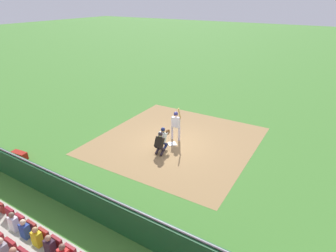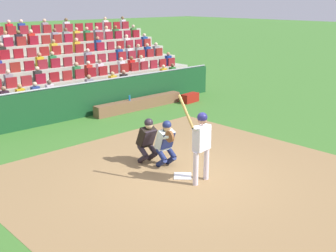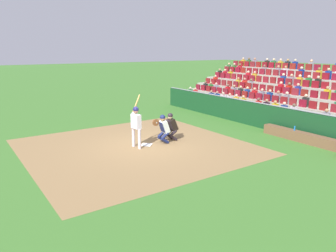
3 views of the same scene
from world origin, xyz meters
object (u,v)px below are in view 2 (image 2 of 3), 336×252
dugout_bench (139,104)px  water_bottle_on_bench (129,98)px  batter_at_plate (201,140)px  home_plate_marker (183,176)px  equipment_duffel_bag (190,98)px  catcher_crouching (166,141)px  home_plate_umpire (147,138)px

dugout_bench → water_bottle_on_bench: (0.50, 0.01, 0.32)m
batter_at_plate → dugout_bench: (-3.40, -6.62, -0.88)m
dugout_bench → water_bottle_on_bench: bearing=1.1°
home_plate_marker → dugout_bench: dugout_bench is taller
home_plate_marker → equipment_duffel_bag: (-5.86, -5.54, 0.18)m
catcher_crouching → water_bottle_on_bench: catcher_crouching is taller
batter_at_plate → home_plate_umpire: batter_at_plate is taller
catcher_crouching → equipment_duffel_bag: size_ratio=1.53×
home_plate_marker → batter_at_plate: bearing=98.5°
batter_at_plate → home_plate_umpire: bearing=-86.3°
catcher_crouching → home_plate_umpire: 0.58m
batter_at_plate → water_bottle_on_bench: batter_at_plate is taller
catcher_crouching → batter_at_plate: bearing=87.9°
home_plate_marker → batter_at_plate: size_ratio=0.20×
water_bottle_on_bench → dugout_bench: bearing=-178.9°
water_bottle_on_bench → catcher_crouching: bearing=61.8°
home_plate_umpire → equipment_duffel_bag: bearing=-144.5°
batter_at_plate → equipment_duffel_bag: batter_at_plate is taller
home_plate_umpire → dugout_bench: bearing=-126.5°
batter_at_plate → equipment_duffel_bag: 8.43m
home_plate_marker → dugout_bench: 7.02m
home_plate_marker → home_plate_umpire: 1.50m
catcher_crouching → home_plate_umpire: catcher_crouching is taller
home_plate_marker → home_plate_umpire: bearing=-88.2°
batter_at_plate → dugout_bench: 7.50m
home_plate_marker → catcher_crouching: catcher_crouching is taller
home_plate_umpire → dugout_bench: 5.94m
home_plate_marker → dugout_bench: size_ratio=0.11×
batter_at_plate → water_bottle_on_bench: bearing=-113.7°
batter_at_plate → home_plate_umpire: (0.12, -1.86, -0.40)m
catcher_crouching → home_plate_umpire: bearing=-73.1°
home_plate_marker → equipment_duffel_bag: equipment_duffel_bag is taller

